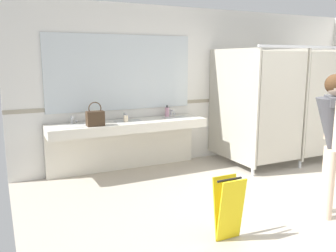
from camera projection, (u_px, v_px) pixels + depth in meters
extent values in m
cube|color=silver|center=(207.00, 85.00, 6.46)|extent=(6.85, 0.12, 2.66)
cube|color=#9E937F|center=(208.00, 101.00, 6.46)|extent=(6.85, 0.01, 0.06)
cube|color=silver|center=(129.00, 126.00, 5.54)|extent=(2.50, 0.58, 0.14)
cube|color=silver|center=(124.00, 148.00, 5.83)|extent=(2.50, 0.08, 0.70)
cube|color=beige|center=(75.00, 129.00, 5.15)|extent=(0.42, 0.32, 0.11)
cylinder|color=silver|center=(72.00, 120.00, 5.33)|extent=(0.04, 0.04, 0.11)
cylinder|color=silver|center=(72.00, 118.00, 5.27)|extent=(0.03, 0.11, 0.03)
sphere|color=silver|center=(76.00, 121.00, 5.37)|extent=(0.04, 0.04, 0.04)
cube|color=beige|center=(129.00, 125.00, 5.51)|extent=(0.42, 0.32, 0.11)
cylinder|color=silver|center=(124.00, 116.00, 5.69)|extent=(0.04, 0.04, 0.11)
cylinder|color=silver|center=(126.00, 114.00, 5.63)|extent=(0.03, 0.11, 0.03)
sphere|color=silver|center=(128.00, 117.00, 5.73)|extent=(0.04, 0.04, 0.04)
cube|color=beige|center=(177.00, 121.00, 5.86)|extent=(0.42, 0.32, 0.11)
cylinder|color=silver|center=(171.00, 113.00, 6.04)|extent=(0.04, 0.04, 0.11)
cylinder|color=silver|center=(172.00, 111.00, 5.99)|extent=(0.03, 0.11, 0.03)
sphere|color=silver|center=(174.00, 114.00, 6.09)|extent=(0.04, 0.04, 0.04)
cube|color=silver|center=(122.00, 73.00, 5.65)|extent=(2.40, 0.02, 1.19)
cube|color=#B2AD9E|center=(232.00, 105.00, 5.86)|extent=(0.03, 1.34, 1.84)
cylinder|color=silver|center=(253.00, 172.00, 5.51)|extent=(0.05, 0.05, 0.12)
cube|color=#B2AD9E|center=(277.00, 102.00, 6.29)|extent=(0.03, 1.34, 1.84)
cylinder|color=silver|center=(300.00, 164.00, 5.93)|extent=(0.05, 0.05, 0.12)
cube|color=#B2AD9E|center=(317.00, 99.00, 6.71)|extent=(0.03, 1.34, 1.84)
cube|color=#B2AD9E|center=(282.00, 108.00, 5.51)|extent=(0.91, 0.03, 1.74)
cube|color=#B2AD9E|center=(327.00, 105.00, 5.94)|extent=(0.91, 0.03, 1.74)
cube|color=#B7BABF|center=(310.00, 47.00, 5.55)|extent=(2.04, 0.04, 0.04)
cylinder|color=beige|center=(326.00, 180.00, 4.14)|extent=(0.11, 0.11, 0.80)
cylinder|color=beige|center=(329.00, 185.00, 3.97)|extent=(0.11, 0.11, 0.80)
cone|color=#47474C|center=(332.00, 129.00, 3.94)|extent=(0.56, 0.56, 0.69)
cube|color=#47474C|center=(335.00, 101.00, 3.88)|extent=(0.40, 0.44, 0.10)
cylinder|color=beige|center=(329.00, 118.00, 4.16)|extent=(0.08, 0.08, 0.51)
sphere|color=beige|center=(336.00, 86.00, 3.85)|extent=(0.22, 0.22, 0.22)
sphere|color=#472D19|center=(335.00, 84.00, 3.85)|extent=(0.22, 0.22, 0.22)
cube|color=#3F2D1E|center=(95.00, 119.00, 5.13)|extent=(0.25, 0.14, 0.22)
torus|color=#3F2D1E|center=(95.00, 108.00, 5.11)|extent=(0.19, 0.02, 0.19)
cylinder|color=#D899B2|center=(167.00, 112.00, 5.98)|extent=(0.07, 0.07, 0.15)
cylinder|color=black|center=(167.00, 106.00, 5.96)|extent=(0.03, 0.03, 0.04)
cylinder|color=beige|center=(126.00, 119.00, 5.45)|extent=(0.07, 0.07, 0.10)
cube|color=yellow|center=(231.00, 210.00, 3.49)|extent=(0.28, 0.10, 0.64)
cube|color=yellow|center=(226.00, 207.00, 3.57)|extent=(0.28, 0.10, 0.64)
cylinder|color=black|center=(230.00, 180.00, 3.48)|extent=(0.28, 0.02, 0.02)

